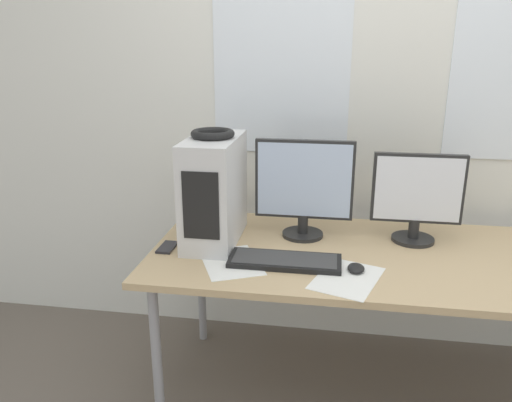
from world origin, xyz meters
name	(u,v)px	position (x,y,z in m)	size (l,w,h in m)	color
wall_back	(398,80)	(0.00, 0.96, 1.35)	(8.00, 0.07, 2.70)	silver
desk	(398,265)	(0.00, 0.42, 0.66)	(2.02, 0.83, 0.70)	tan
pc_tower	(214,190)	(-0.78, 0.46, 0.93)	(0.21, 0.44, 0.45)	silver
headphones	(213,134)	(-0.78, 0.46, 1.17)	(0.18, 0.18, 0.03)	black
monitor_main	(304,187)	(-0.40, 0.56, 0.93)	(0.42, 0.18, 0.43)	black
monitor_right_near	(417,197)	(0.08, 0.58, 0.90)	(0.38, 0.18, 0.39)	black
keyboard	(285,261)	(-0.45, 0.26, 0.71)	(0.44, 0.17, 0.02)	black
mouse	(356,268)	(-0.18, 0.23, 0.71)	(0.06, 0.09, 0.02)	black
cell_phone	(167,247)	(-0.95, 0.33, 0.71)	(0.06, 0.13, 0.01)	#232328
paper_sheet_left	(231,262)	(-0.66, 0.24, 0.70)	(0.31, 0.36, 0.00)	white
paper_sheet_front	(347,278)	(-0.21, 0.17, 0.70)	(0.29, 0.35, 0.00)	white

